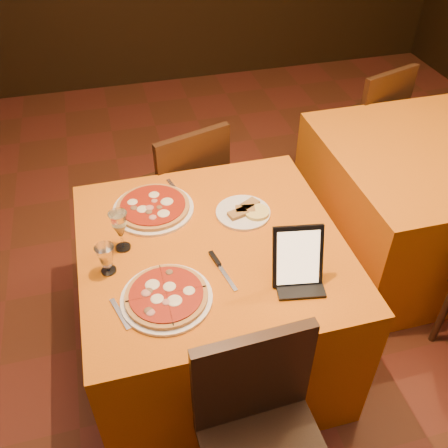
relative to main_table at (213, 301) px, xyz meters
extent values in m
cube|color=#5E2D19|center=(0.06, -0.26, -0.38)|extent=(6.00, 7.00, 0.01)
cube|color=orange|center=(0.00, 0.00, 0.00)|extent=(1.10, 1.10, 0.75)
cube|color=orange|center=(1.33, 0.41, 0.00)|extent=(1.10, 1.10, 0.75)
cylinder|color=white|center=(-0.23, -0.26, 0.38)|extent=(0.34, 0.34, 0.01)
cylinder|color=#AD4C23|center=(-0.23, -0.26, 0.40)|extent=(0.31, 0.31, 0.02)
cylinder|color=white|center=(-0.20, 0.28, 0.38)|extent=(0.37, 0.37, 0.01)
cylinder|color=#AD4C23|center=(-0.20, 0.28, 0.40)|extent=(0.33, 0.33, 0.02)
cylinder|color=white|center=(0.18, 0.15, 0.38)|extent=(0.25, 0.25, 0.01)
cylinder|color=olive|center=(0.18, 0.15, 0.40)|extent=(0.15, 0.15, 0.02)
cube|color=black|center=(0.27, -0.28, 0.49)|extent=(0.20, 0.13, 0.23)
cube|color=silver|center=(0.01, -0.19, 0.38)|extent=(0.06, 0.21, 0.01)
cube|color=#B9B8C0|center=(-0.41, -0.29, 0.38)|extent=(0.06, 0.16, 0.01)
cube|color=silver|center=(-0.08, 0.41, 0.38)|extent=(0.06, 0.17, 0.01)
camera|label=1|loc=(-0.34, -1.50, 1.80)|focal=40.00mm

